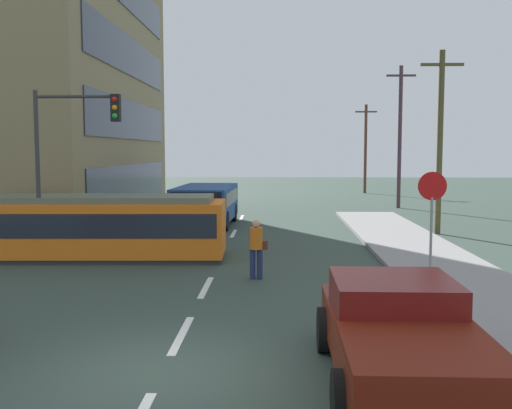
{
  "coord_description": "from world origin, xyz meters",
  "views": [
    {
      "loc": [
        1.83,
        -9.17,
        3.58
      ],
      "look_at": [
        1.24,
        8.32,
        1.98
      ],
      "focal_mm": 41.47,
      "sensor_mm": 36.0,
      "label": 1
    }
  ],
  "objects_px": {
    "streetcar_tram": "(104,226)",
    "stop_sign": "(432,203)",
    "pickup_truck_parked": "(399,334)",
    "utility_pole_far": "(400,135)",
    "pedestrian_crossing": "(256,246)",
    "utility_pole_distant": "(365,147)",
    "traffic_light_mast": "(69,144)",
    "utility_pole_mid": "(440,139)",
    "city_bus": "(206,203)"
  },
  "relations": [
    {
      "from": "pedestrian_crossing",
      "to": "traffic_light_mast",
      "type": "bearing_deg",
      "value": 161.15
    },
    {
      "from": "pickup_truck_parked",
      "to": "utility_pole_mid",
      "type": "height_order",
      "value": "utility_pole_mid"
    },
    {
      "from": "city_bus",
      "to": "traffic_light_mast",
      "type": "relative_size",
      "value": 1.08
    },
    {
      "from": "pedestrian_crossing",
      "to": "pickup_truck_parked",
      "type": "bearing_deg",
      "value": -71.88
    },
    {
      "from": "streetcar_tram",
      "to": "utility_pole_distant",
      "type": "distance_m",
      "value": 33.56
    },
    {
      "from": "pedestrian_crossing",
      "to": "traffic_light_mast",
      "type": "xyz_separation_m",
      "value": [
        -5.9,
        2.01,
        2.83
      ]
    },
    {
      "from": "pedestrian_crossing",
      "to": "city_bus",
      "type": "bearing_deg",
      "value": 103.49
    },
    {
      "from": "city_bus",
      "to": "traffic_light_mast",
      "type": "distance_m",
      "value": 10.52
    },
    {
      "from": "traffic_light_mast",
      "to": "utility_pole_distant",
      "type": "relative_size",
      "value": 0.74
    },
    {
      "from": "pickup_truck_parked",
      "to": "utility_pole_far",
      "type": "bearing_deg",
      "value": 78.43
    },
    {
      "from": "streetcar_tram",
      "to": "pickup_truck_parked",
      "type": "relative_size",
      "value": 1.6
    },
    {
      "from": "stop_sign",
      "to": "streetcar_tram",
      "type": "bearing_deg",
      "value": 160.6
    },
    {
      "from": "stop_sign",
      "to": "utility_pole_far",
      "type": "distance_m",
      "value": 21.63
    },
    {
      "from": "utility_pole_far",
      "to": "utility_pole_distant",
      "type": "relative_size",
      "value": 1.18
    },
    {
      "from": "stop_sign",
      "to": "utility_pole_distant",
      "type": "height_order",
      "value": "utility_pole_distant"
    },
    {
      "from": "streetcar_tram",
      "to": "pickup_truck_parked",
      "type": "bearing_deg",
      "value": -54.01
    },
    {
      "from": "traffic_light_mast",
      "to": "utility_pole_far",
      "type": "relative_size",
      "value": 0.62
    },
    {
      "from": "streetcar_tram",
      "to": "utility_pole_far",
      "type": "bearing_deg",
      "value": 53.06
    },
    {
      "from": "utility_pole_distant",
      "to": "utility_pole_far",
      "type": "bearing_deg",
      "value": -89.33
    },
    {
      "from": "stop_sign",
      "to": "pickup_truck_parked",
      "type": "bearing_deg",
      "value": -108.1
    },
    {
      "from": "pedestrian_crossing",
      "to": "utility_pole_distant",
      "type": "height_order",
      "value": "utility_pole_distant"
    },
    {
      "from": "city_bus",
      "to": "utility_pole_mid",
      "type": "height_order",
      "value": "utility_pole_mid"
    },
    {
      "from": "pickup_truck_parked",
      "to": "utility_pole_mid",
      "type": "bearing_deg",
      "value": 73.0
    },
    {
      "from": "pedestrian_crossing",
      "to": "utility_pole_distant",
      "type": "relative_size",
      "value": 0.23
    },
    {
      "from": "stop_sign",
      "to": "traffic_light_mast",
      "type": "relative_size",
      "value": 0.53
    },
    {
      "from": "streetcar_tram",
      "to": "utility_pole_mid",
      "type": "distance_m",
      "value": 14.41
    },
    {
      "from": "pickup_truck_parked",
      "to": "utility_pole_distant",
      "type": "relative_size",
      "value": 0.68
    },
    {
      "from": "pickup_truck_parked",
      "to": "utility_pole_far",
      "type": "xyz_separation_m",
      "value": [
        5.77,
        28.17,
        3.76
      ]
    },
    {
      "from": "streetcar_tram",
      "to": "stop_sign",
      "type": "relative_size",
      "value": 2.79
    },
    {
      "from": "traffic_light_mast",
      "to": "pedestrian_crossing",
      "type": "bearing_deg",
      "value": -18.85
    },
    {
      "from": "pickup_truck_parked",
      "to": "traffic_light_mast",
      "type": "relative_size",
      "value": 0.92
    },
    {
      "from": "traffic_light_mast",
      "to": "utility_pole_mid",
      "type": "distance_m",
      "value": 15.24
    },
    {
      "from": "pickup_truck_parked",
      "to": "traffic_light_mast",
      "type": "xyz_separation_m",
      "value": [
        -8.32,
        9.4,
        2.98
      ]
    },
    {
      "from": "city_bus",
      "to": "stop_sign",
      "type": "bearing_deg",
      "value": -58.27
    },
    {
      "from": "streetcar_tram",
      "to": "utility_pole_far",
      "type": "distance_m",
      "value": 22.47
    },
    {
      "from": "pedestrian_crossing",
      "to": "utility_pole_far",
      "type": "height_order",
      "value": "utility_pole_far"
    },
    {
      "from": "traffic_light_mast",
      "to": "utility_pole_mid",
      "type": "xyz_separation_m",
      "value": [
        13.4,
        7.24,
        0.29
      ]
    },
    {
      "from": "streetcar_tram",
      "to": "stop_sign",
      "type": "xyz_separation_m",
      "value": [
        9.85,
        -3.47,
        1.11
      ]
    },
    {
      "from": "utility_pole_mid",
      "to": "traffic_light_mast",
      "type": "bearing_deg",
      "value": -151.63
    },
    {
      "from": "city_bus",
      "to": "pedestrian_crossing",
      "type": "bearing_deg",
      "value": -76.51
    },
    {
      "from": "city_bus",
      "to": "traffic_light_mast",
      "type": "height_order",
      "value": "traffic_light_mast"
    },
    {
      "from": "pedestrian_crossing",
      "to": "utility_pole_mid",
      "type": "distance_m",
      "value": 12.32
    },
    {
      "from": "pedestrian_crossing",
      "to": "pickup_truck_parked",
      "type": "distance_m",
      "value": 7.77
    },
    {
      "from": "streetcar_tram",
      "to": "pickup_truck_parked",
      "type": "distance_m",
      "value": 12.89
    },
    {
      "from": "city_bus",
      "to": "utility_pole_mid",
      "type": "bearing_deg",
      "value": -13.34
    },
    {
      "from": "pedestrian_crossing",
      "to": "stop_sign",
      "type": "relative_size",
      "value": 0.58
    },
    {
      "from": "pedestrian_crossing",
      "to": "pickup_truck_parked",
      "type": "height_order",
      "value": "pedestrian_crossing"
    },
    {
      "from": "utility_pole_far",
      "to": "utility_pole_mid",
      "type": "bearing_deg",
      "value": -93.39
    },
    {
      "from": "stop_sign",
      "to": "utility_pole_mid",
      "type": "relative_size",
      "value": 0.37
    },
    {
      "from": "pickup_truck_parked",
      "to": "stop_sign",
      "type": "xyz_separation_m",
      "value": [
        2.27,
        6.96,
        1.4
      ]
    }
  ]
}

